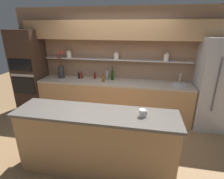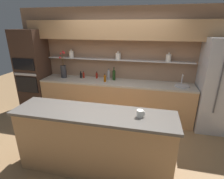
{
  "view_description": "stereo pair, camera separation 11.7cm",
  "coord_description": "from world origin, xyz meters",
  "px_view_note": "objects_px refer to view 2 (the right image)",
  "views": [
    {
      "loc": [
        0.65,
        -2.68,
        2.18
      ],
      "look_at": [
        0.08,
        0.35,
        1.05
      ],
      "focal_mm": 28.0,
      "sensor_mm": 36.0,
      "label": 1
    },
    {
      "loc": [
        0.77,
        -2.66,
        2.18
      ],
      "look_at": [
        0.08,
        0.35,
        1.05
      ],
      "focal_mm": 28.0,
      "sensor_mm": 36.0,
      "label": 2
    }
  ],
  "objects_px": {
    "bottle_sauce_0": "(84,75)",
    "bottle_sauce_3": "(105,78)",
    "sink_fixture": "(182,85)",
    "bottle_spirit_2": "(109,75)",
    "bottle_sauce_5": "(97,76)",
    "bottle_sauce_1": "(81,75)",
    "bottle_wine_4": "(114,75)",
    "oven_tower": "(33,71)",
    "coffee_mug": "(140,114)",
    "refrigerator": "(220,86)",
    "flower_vase": "(64,70)"
  },
  "relations": [
    {
      "from": "oven_tower",
      "to": "bottle_sauce_3",
      "type": "relative_size",
      "value": 10.6
    },
    {
      "from": "refrigerator",
      "to": "oven_tower",
      "type": "xyz_separation_m",
      "value": [
        -4.44,
        0.04,
        0.06
      ]
    },
    {
      "from": "bottle_sauce_1",
      "to": "bottle_wine_4",
      "type": "xyz_separation_m",
      "value": [
        0.86,
        0.02,
        0.05
      ]
    },
    {
      "from": "bottle_wine_4",
      "to": "coffee_mug",
      "type": "height_order",
      "value": "bottle_wine_4"
    },
    {
      "from": "bottle_sauce_3",
      "to": "coffee_mug",
      "type": "distance_m",
      "value": 1.96
    },
    {
      "from": "bottle_sauce_0",
      "to": "bottle_sauce_1",
      "type": "height_order",
      "value": "bottle_sauce_1"
    },
    {
      "from": "bottle_sauce_0",
      "to": "bottle_wine_4",
      "type": "relative_size",
      "value": 0.52
    },
    {
      "from": "bottle_spirit_2",
      "to": "bottle_sauce_5",
      "type": "distance_m",
      "value": 0.34
    },
    {
      "from": "bottle_sauce_3",
      "to": "coffee_mug",
      "type": "relative_size",
      "value": 1.79
    },
    {
      "from": "bottle_sauce_3",
      "to": "coffee_mug",
      "type": "height_order",
      "value": "coffee_mug"
    },
    {
      "from": "oven_tower",
      "to": "bottle_sauce_3",
      "type": "xyz_separation_m",
      "value": [
        1.96,
        -0.06,
        -0.05
      ]
    },
    {
      "from": "sink_fixture",
      "to": "bottle_sauce_0",
      "type": "bearing_deg",
      "value": 176.78
    },
    {
      "from": "bottle_sauce_1",
      "to": "coffee_mug",
      "type": "xyz_separation_m",
      "value": [
        1.63,
        -1.89,
        0.08
      ]
    },
    {
      "from": "refrigerator",
      "to": "coffee_mug",
      "type": "xyz_separation_m",
      "value": [
        -1.53,
        -1.74,
        0.08
      ]
    },
    {
      "from": "sink_fixture",
      "to": "bottle_sauce_3",
      "type": "distance_m",
      "value": 1.75
    },
    {
      "from": "sink_fixture",
      "to": "bottle_sauce_5",
      "type": "distance_m",
      "value": 2.04
    },
    {
      "from": "bottle_sauce_0",
      "to": "bottle_sauce_3",
      "type": "height_order",
      "value": "bottle_sauce_3"
    },
    {
      "from": "bottle_sauce_3",
      "to": "coffee_mug",
      "type": "bearing_deg",
      "value": -60.86
    },
    {
      "from": "sink_fixture",
      "to": "bottle_sauce_1",
      "type": "xyz_separation_m",
      "value": [
        -2.43,
        0.1,
        0.05
      ]
    },
    {
      "from": "sink_fixture",
      "to": "bottle_spirit_2",
      "type": "xyz_separation_m",
      "value": [
        -1.7,
        0.11,
        0.09
      ]
    },
    {
      "from": "bottle_sauce_5",
      "to": "oven_tower",
      "type": "bearing_deg",
      "value": -173.73
    },
    {
      "from": "bottle_sauce_0",
      "to": "sink_fixture",
      "type": "bearing_deg",
      "value": -3.22
    },
    {
      "from": "flower_vase",
      "to": "bottle_sauce_1",
      "type": "distance_m",
      "value": 0.46
    },
    {
      "from": "refrigerator",
      "to": "coffee_mug",
      "type": "distance_m",
      "value": 2.31
    },
    {
      "from": "bottle_spirit_2",
      "to": "bottle_sauce_5",
      "type": "height_order",
      "value": "bottle_spirit_2"
    },
    {
      "from": "oven_tower",
      "to": "bottle_sauce_5",
      "type": "height_order",
      "value": "oven_tower"
    },
    {
      "from": "flower_vase",
      "to": "bottle_sauce_1",
      "type": "relative_size",
      "value": 3.87
    },
    {
      "from": "flower_vase",
      "to": "bottle_wine_4",
      "type": "distance_m",
      "value": 1.3
    },
    {
      "from": "bottle_sauce_0",
      "to": "refrigerator",
      "type": "bearing_deg",
      "value": -3.35
    },
    {
      "from": "oven_tower",
      "to": "bottle_sauce_0",
      "type": "distance_m",
      "value": 1.35
    },
    {
      "from": "bottle_sauce_1",
      "to": "bottle_wine_4",
      "type": "relative_size",
      "value": 0.53
    },
    {
      "from": "refrigerator",
      "to": "bottle_sauce_0",
      "type": "distance_m",
      "value": 3.1
    },
    {
      "from": "flower_vase",
      "to": "coffee_mug",
      "type": "xyz_separation_m",
      "value": [
        2.08,
        -1.83,
        -0.05
      ]
    },
    {
      "from": "oven_tower",
      "to": "bottle_sauce_0",
      "type": "bearing_deg",
      "value": 6.15
    },
    {
      "from": "oven_tower",
      "to": "sink_fixture",
      "type": "relative_size",
      "value": 6.53
    },
    {
      "from": "bottle_wine_4",
      "to": "bottle_sauce_5",
      "type": "bearing_deg",
      "value": 173.22
    },
    {
      "from": "sink_fixture",
      "to": "bottle_spirit_2",
      "type": "bearing_deg",
      "value": 176.15
    },
    {
      "from": "flower_vase",
      "to": "bottle_sauce_5",
      "type": "xyz_separation_m",
      "value": [
        0.84,
        0.12,
        -0.13
      ]
    },
    {
      "from": "flower_vase",
      "to": "refrigerator",
      "type": "bearing_deg",
      "value": -1.56
    },
    {
      "from": "bottle_sauce_5",
      "to": "bottle_sauce_0",
      "type": "bearing_deg",
      "value": -173.29
    },
    {
      "from": "bottle_wine_4",
      "to": "coffee_mug",
      "type": "relative_size",
      "value": 2.96
    },
    {
      "from": "bottle_sauce_5",
      "to": "coffee_mug",
      "type": "height_order",
      "value": "coffee_mug"
    },
    {
      "from": "oven_tower",
      "to": "bottle_wine_4",
      "type": "distance_m",
      "value": 2.15
    },
    {
      "from": "sink_fixture",
      "to": "bottle_sauce_3",
      "type": "xyz_separation_m",
      "value": [
        -1.75,
        -0.07,
        0.06
      ]
    },
    {
      "from": "flower_vase",
      "to": "bottle_sauce_3",
      "type": "bearing_deg",
      "value": -6.33
    },
    {
      "from": "bottle_sauce_3",
      "to": "bottle_wine_4",
      "type": "bearing_deg",
      "value": 47.52
    },
    {
      "from": "refrigerator",
      "to": "bottle_sauce_3",
      "type": "height_order",
      "value": "refrigerator"
    },
    {
      "from": "flower_vase",
      "to": "bottle_sauce_5",
      "type": "height_order",
      "value": "flower_vase"
    },
    {
      "from": "bottle_sauce_5",
      "to": "flower_vase",
      "type": "bearing_deg",
      "value": -171.66
    },
    {
      "from": "bottle_spirit_2",
      "to": "bottle_sauce_3",
      "type": "relative_size",
      "value": 1.4
    }
  ]
}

